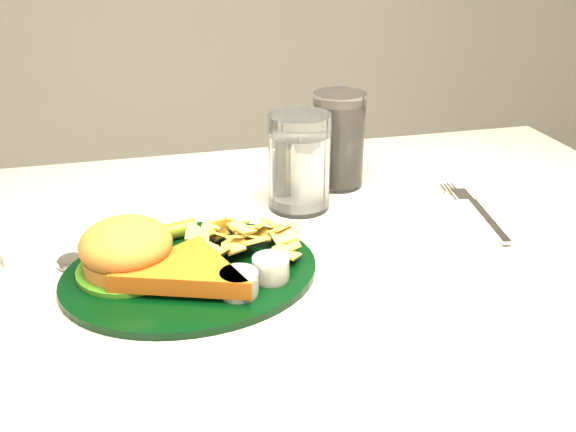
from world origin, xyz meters
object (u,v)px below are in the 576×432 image
cola_glass (338,140)px  dinner_plate (189,251)px  fork_napkin (485,217)px  water_glass (299,162)px

cola_glass → dinner_plate: bearing=-138.1°
cola_glass → fork_napkin: 0.24m
cola_glass → fork_napkin: cola_glass is taller
dinner_plate → water_glass: size_ratio=2.16×
water_glass → fork_napkin: 0.26m
dinner_plate → cola_glass: (0.24, 0.22, 0.04)m
dinner_plate → cola_glass: 0.33m
dinner_plate → water_glass: 0.23m
fork_napkin → dinner_plate: bearing=-163.7°
dinner_plate → fork_napkin: dinner_plate is taller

